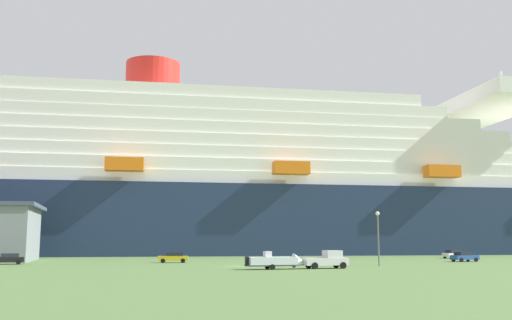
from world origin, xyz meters
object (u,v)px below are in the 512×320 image
at_px(pickup_truck, 327,260).
at_px(cruise_ship, 275,192).
at_px(small_boat_on_trailer, 278,261).
at_px(parked_car_black_coupe, 9,259).
at_px(parked_car_blue_suv, 464,256).
at_px(parked_car_yellow_taxi, 174,257).
at_px(parked_car_white_van, 454,254).
at_px(street_lamp, 378,230).

bearing_deg(pickup_truck, cruise_ship, 78.77).
height_order(small_boat_on_trailer, parked_car_black_coupe, small_boat_on_trailer).
bearing_deg(parked_car_black_coupe, parked_car_blue_suv, -6.11).
bearing_deg(parked_car_yellow_taxi, cruise_ship, 57.96).
xyz_separation_m(cruise_ship, parked_car_white_van, (23.50, -41.61, -14.70)).
relative_size(small_boat_on_trailer, parked_car_black_coupe, 1.85).
xyz_separation_m(pickup_truck, small_boat_on_trailer, (-6.46, -0.31, -0.08)).
xyz_separation_m(parked_car_white_van, parked_car_black_coupe, (-77.92, -7.44, -0.00)).
bearing_deg(parked_car_yellow_taxi, parked_car_blue_suv, -9.24).
height_order(parked_car_yellow_taxi, parked_car_white_van, same).
bearing_deg(pickup_truck, parked_car_white_van, 38.46).
height_order(pickup_truck, small_boat_on_trailer, pickup_truck).
xyz_separation_m(parked_car_blue_suv, parked_car_black_coupe, (-69.91, 7.48, 0.00)).
height_order(parked_car_white_van, parked_car_black_coupe, same).
bearing_deg(cruise_ship, pickup_truck, -101.23).
xyz_separation_m(small_boat_on_trailer, parked_car_yellow_taxi, (-10.01, 22.85, -0.13)).
bearing_deg(cruise_ship, parked_car_white_van, -60.54).
xyz_separation_m(small_boat_on_trailer, street_lamp, (15.63, 4.58, 3.88)).
height_order(small_boat_on_trailer, street_lamp, street_lamp).
xyz_separation_m(parked_car_yellow_taxi, parked_car_black_coupe, (-23.75, -0.03, 0.00)).
distance_m(parked_car_blue_suv, parked_car_white_van, 16.93).
height_order(cruise_ship, pickup_truck, cruise_ship).
distance_m(cruise_ship, street_lamp, 68.31).
bearing_deg(small_boat_on_trailer, parked_car_blue_suv, 22.99).
relative_size(cruise_ship, parked_car_blue_suv, 53.42).
bearing_deg(parked_car_white_van, small_boat_on_trailer, -145.58).
bearing_deg(parked_car_white_van, parked_car_blue_suv, -118.24).
bearing_deg(cruise_ship, parked_car_yellow_taxi, -122.04).
height_order(pickup_truck, parked_car_yellow_taxi, pickup_truck).
height_order(pickup_truck, street_lamp, street_lamp).
relative_size(small_boat_on_trailer, parked_car_blue_suv, 1.77).
xyz_separation_m(street_lamp, parked_car_blue_suv, (20.52, 10.76, -4.01)).
xyz_separation_m(pickup_truck, parked_car_blue_suv, (29.70, 15.03, -0.21)).
relative_size(cruise_ship, parked_car_yellow_taxi, 51.83).
height_order(parked_car_blue_suv, parked_car_yellow_taxi, same).
relative_size(street_lamp, parked_car_white_van, 1.57).
bearing_deg(parked_car_white_van, pickup_truck, -141.54).
height_order(street_lamp, parked_car_black_coupe, street_lamp).
distance_m(small_boat_on_trailer, parked_car_blue_suv, 39.27).
bearing_deg(parked_car_yellow_taxi, parked_car_black_coupe, -179.92).
distance_m(street_lamp, parked_car_blue_suv, 23.51).
relative_size(parked_car_yellow_taxi, parked_car_white_van, 1.03).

